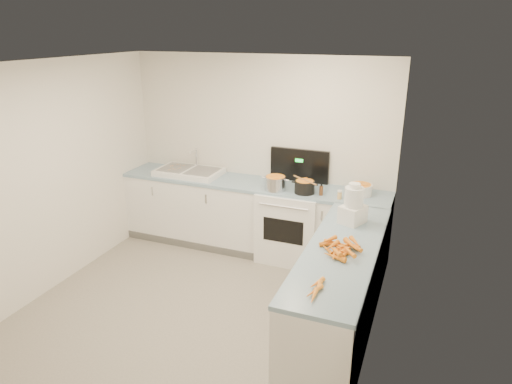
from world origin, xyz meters
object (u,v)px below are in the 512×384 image
(sink, at_px, (189,172))
(extract_bottle, at_px, (321,191))
(black_pot, at_px, (305,188))
(steel_pot, at_px, (275,184))
(stove, at_px, (291,223))
(mixing_bowl, at_px, (360,189))
(food_processor, at_px, (353,206))
(spice_jar, at_px, (340,195))

(sink, bearing_deg, extract_bottle, -4.34)
(sink, height_order, black_pot, sink)
(black_pot, bearing_deg, steel_pot, -175.63)
(stove, xyz_separation_m, extract_bottle, (0.39, -0.12, 0.52))
(black_pot, height_order, mixing_bowl, black_pot)
(food_processor, bearing_deg, steel_pot, 148.40)
(food_processor, bearing_deg, mixing_bowl, 94.18)
(sink, relative_size, black_pot, 3.60)
(food_processor, bearing_deg, extract_bottle, 126.03)
(stove, xyz_separation_m, steel_pot, (-0.17, -0.15, 0.54))
(steel_pot, relative_size, black_pot, 1.09)
(sink, distance_m, black_pot, 1.64)
(stove, bearing_deg, steel_pot, -139.05)
(black_pot, bearing_deg, food_processor, -44.27)
(steel_pot, distance_m, extract_bottle, 0.56)
(sink, xyz_separation_m, steel_pot, (1.28, -0.16, 0.04))
(sink, xyz_separation_m, food_processor, (2.33, -0.81, 0.14))
(stove, height_order, extract_bottle, stove)
(stove, relative_size, sink, 1.58)
(stove, height_order, black_pot, stove)
(mixing_bowl, distance_m, food_processor, 0.87)
(extract_bottle, bearing_deg, mixing_bowl, 23.95)
(sink, height_order, extract_bottle, sink)
(spice_jar, bearing_deg, sink, 174.96)
(stove, xyz_separation_m, food_processor, (0.88, -0.79, 0.65))
(sink, relative_size, food_processor, 2.06)
(stove, height_order, sink, stove)
(sink, relative_size, extract_bottle, 7.69)
(steel_pot, height_order, mixing_bowl, steel_pot)
(black_pot, bearing_deg, mixing_bowl, 16.43)
(spice_jar, bearing_deg, black_pot, 173.87)
(mixing_bowl, bearing_deg, sink, -178.78)
(stove, distance_m, spice_jar, 0.82)
(black_pot, bearing_deg, extract_bottle, -0.97)
(steel_pot, bearing_deg, sink, 172.71)
(black_pot, distance_m, extract_bottle, 0.20)
(stove, relative_size, extract_bottle, 12.17)
(sink, xyz_separation_m, spice_jar, (2.07, -0.18, 0.01))
(extract_bottle, bearing_deg, food_processor, -53.97)
(steel_pot, xyz_separation_m, spice_jar, (0.79, -0.02, -0.03))
(spice_jar, bearing_deg, mixing_bowl, 49.57)
(black_pot, xyz_separation_m, food_processor, (0.69, -0.67, 0.11))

